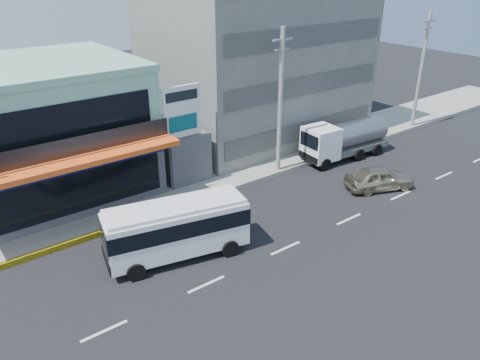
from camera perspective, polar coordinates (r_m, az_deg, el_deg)
name	(u,v)px	position (r m, az deg, el deg)	size (l,w,h in m)	color
ground	(285,248)	(24.95, 5.57, -8.27)	(120.00, 120.00, 0.00)	black
sidewalk	(248,165)	(34.10, 1.03, 1.81)	(70.00, 5.00, 0.30)	gray
shop_building	(37,136)	(31.21, -23.55, 4.95)	(12.40, 11.70, 8.00)	#424146
concrete_building	(255,51)	(39.27, 1.90, 15.42)	(16.00, 12.00, 14.00)	gray
gap_structure	(170,150)	(32.88, -8.55, 3.62)	(3.00, 6.00, 3.50)	#424146
satellite_dish	(176,129)	(31.43, -7.86, 6.19)	(1.50, 1.50, 0.15)	slate
billboard	(182,117)	(29.28, -7.08, 7.59)	(2.60, 0.18, 6.90)	gray
utility_pole_near	(280,103)	(31.51, 4.95, 9.39)	(1.60, 0.30, 10.00)	#999993
utility_pole_far	(421,71)	(43.63, 21.19, 12.30)	(1.60, 0.30, 10.00)	#999993
minibus	(176,226)	(23.52, -7.75, -5.58)	(7.41, 3.78, 2.96)	white
sedan	(380,178)	(31.94, 16.65, 0.21)	(1.82, 4.52, 1.54)	#B5A78A
tanker_truck	(343,139)	(35.99, 12.46, 4.87)	(7.42, 2.88, 2.86)	white
motorcycle_rider	(177,227)	(25.57, -7.71, -5.73)	(1.66, 0.91, 2.02)	#52130B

